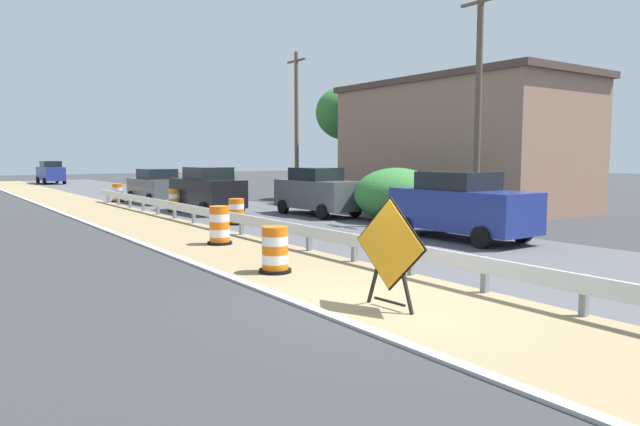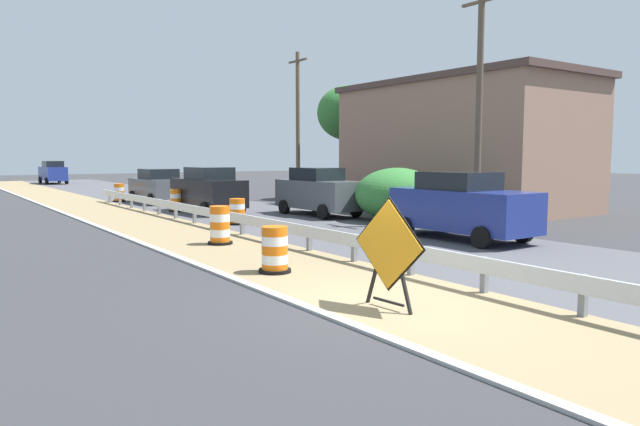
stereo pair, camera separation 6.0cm
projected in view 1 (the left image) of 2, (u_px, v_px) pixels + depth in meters
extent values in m
plane|color=#333335|center=(386.00, 304.00, 10.28)|extent=(160.00, 160.00, 0.00)
cube|color=#8E7A56|center=(409.00, 300.00, 10.60)|extent=(3.54, 120.00, 0.01)
cube|color=#4C4C51|center=(571.00, 268.00, 13.64)|extent=(7.04, 120.00, 0.00)
cube|color=#ADADA8|center=(327.00, 316.00, 9.53)|extent=(0.20, 120.00, 0.11)
cube|color=silver|center=(528.00, 274.00, 10.25)|extent=(0.08, 56.55, 0.32)
cube|color=slate|center=(584.00, 295.00, 9.49)|extent=(0.12, 0.12, 0.70)
cube|color=slate|center=(485.00, 275.00, 11.13)|extent=(0.12, 0.12, 0.70)
cube|color=slate|center=(411.00, 259.00, 12.77)|extent=(0.12, 0.12, 0.70)
cube|color=slate|center=(354.00, 248.00, 14.41)|extent=(0.12, 0.12, 0.70)
cube|color=slate|center=(309.00, 238.00, 16.06)|extent=(0.12, 0.12, 0.70)
cube|color=slate|center=(272.00, 231.00, 17.70)|extent=(0.12, 0.12, 0.70)
cube|color=slate|center=(242.00, 224.00, 19.34)|extent=(0.12, 0.12, 0.70)
cube|color=slate|center=(216.00, 219.00, 20.98)|extent=(0.12, 0.12, 0.70)
cube|color=slate|center=(194.00, 214.00, 22.62)|extent=(0.12, 0.12, 0.70)
cube|color=slate|center=(175.00, 210.00, 24.26)|extent=(0.12, 0.12, 0.70)
cube|color=slate|center=(158.00, 207.00, 25.90)|extent=(0.12, 0.12, 0.70)
cube|color=slate|center=(143.00, 204.00, 27.54)|extent=(0.12, 0.12, 0.70)
cube|color=slate|center=(130.00, 201.00, 29.18)|extent=(0.12, 0.12, 0.70)
cube|color=slate|center=(118.00, 199.00, 30.82)|extent=(0.12, 0.12, 0.70)
cube|color=slate|center=(108.00, 196.00, 32.47)|extent=(0.12, 0.12, 0.70)
cube|color=black|center=(405.00, 282.00, 9.69)|extent=(0.08, 0.39, 1.06)
cube|color=black|center=(375.00, 275.00, 10.23)|extent=(0.08, 0.39, 1.06)
cube|color=black|center=(390.00, 302.00, 10.00)|extent=(0.09, 0.72, 0.04)
cube|color=orange|center=(389.00, 244.00, 9.89)|extent=(0.14, 1.55, 1.55)
cube|color=black|center=(390.00, 244.00, 9.90)|extent=(0.13, 1.64, 1.64)
cylinder|color=orange|center=(275.00, 268.00, 13.08)|extent=(0.59, 0.59, 0.21)
cylinder|color=white|center=(275.00, 259.00, 13.06)|extent=(0.59, 0.59, 0.21)
cylinder|color=orange|center=(275.00, 250.00, 13.04)|extent=(0.59, 0.59, 0.21)
cylinder|color=white|center=(275.00, 240.00, 13.02)|extent=(0.59, 0.59, 0.21)
cylinder|color=orange|center=(275.00, 231.00, 13.00)|extent=(0.59, 0.59, 0.21)
cylinder|color=black|center=(275.00, 271.00, 13.09)|extent=(0.74, 0.74, 0.08)
cylinder|color=orange|center=(220.00, 240.00, 17.25)|extent=(0.59, 0.59, 0.23)
cylinder|color=white|center=(220.00, 233.00, 17.22)|extent=(0.59, 0.59, 0.23)
cylinder|color=orange|center=(220.00, 225.00, 17.20)|extent=(0.59, 0.59, 0.23)
cylinder|color=white|center=(219.00, 218.00, 17.18)|extent=(0.59, 0.59, 0.23)
cylinder|color=orange|center=(219.00, 210.00, 17.15)|extent=(0.59, 0.59, 0.23)
cylinder|color=black|center=(220.00, 243.00, 17.25)|extent=(0.74, 0.74, 0.08)
cylinder|color=orange|center=(237.00, 222.00, 22.19)|extent=(0.59, 0.59, 0.20)
cylinder|color=white|center=(237.00, 217.00, 22.17)|extent=(0.59, 0.59, 0.20)
cylinder|color=orange|center=(236.00, 212.00, 22.15)|extent=(0.59, 0.59, 0.20)
cylinder|color=white|center=(236.00, 206.00, 22.13)|extent=(0.59, 0.59, 0.20)
cylinder|color=orange|center=(236.00, 201.00, 22.11)|extent=(0.59, 0.59, 0.20)
cylinder|color=black|center=(237.00, 223.00, 22.19)|extent=(0.74, 0.74, 0.08)
cylinder|color=orange|center=(175.00, 209.00, 27.32)|extent=(0.54, 0.54, 0.21)
cylinder|color=white|center=(175.00, 205.00, 27.30)|extent=(0.54, 0.54, 0.21)
cylinder|color=orange|center=(175.00, 200.00, 27.28)|extent=(0.54, 0.54, 0.21)
cylinder|color=white|center=(175.00, 196.00, 27.26)|extent=(0.54, 0.54, 0.21)
cylinder|color=orange|center=(175.00, 192.00, 27.24)|extent=(0.54, 0.54, 0.21)
cylinder|color=black|center=(175.00, 211.00, 27.33)|extent=(0.68, 0.68, 0.08)
cylinder|color=orange|center=(118.00, 200.00, 33.01)|extent=(0.56, 0.56, 0.21)
cylinder|color=white|center=(118.00, 196.00, 32.99)|extent=(0.56, 0.56, 0.21)
cylinder|color=orange|center=(118.00, 193.00, 32.97)|extent=(0.56, 0.56, 0.21)
cylinder|color=white|center=(117.00, 189.00, 32.95)|extent=(0.56, 0.56, 0.21)
cylinder|color=orange|center=(117.00, 185.00, 32.92)|extent=(0.56, 0.56, 0.21)
cylinder|color=black|center=(118.00, 201.00, 33.01)|extent=(0.71, 0.71, 0.08)
cube|color=#4C5156|center=(156.00, 188.00, 32.30)|extent=(1.98, 4.42, 1.03)
cube|color=black|center=(157.00, 174.00, 32.08)|extent=(1.72, 2.06, 0.56)
cylinder|color=black|center=(131.00, 196.00, 32.94)|extent=(0.24, 0.65, 0.64)
cylinder|color=black|center=(162.00, 195.00, 34.05)|extent=(0.24, 0.65, 0.64)
cylinder|color=black|center=(150.00, 199.00, 30.65)|extent=(0.24, 0.65, 0.64)
cylinder|color=black|center=(182.00, 198.00, 31.76)|extent=(0.24, 0.65, 0.64)
cube|color=navy|center=(462.00, 210.00, 18.19)|extent=(1.93, 4.73, 1.25)
cube|color=black|center=(458.00, 181.00, 18.25)|extent=(1.73, 2.18, 0.56)
cylinder|color=black|center=(522.00, 232.00, 17.54)|extent=(0.22, 0.64, 0.64)
cylinder|color=black|center=(481.00, 237.00, 16.43)|extent=(0.22, 0.64, 0.64)
cylinder|color=black|center=(445.00, 223.00, 20.07)|extent=(0.22, 0.64, 0.64)
cylinder|color=black|center=(405.00, 226.00, 18.96)|extent=(0.22, 0.64, 0.64)
cube|color=black|center=(207.00, 192.00, 26.82)|extent=(1.85, 4.77, 1.24)
cube|color=black|center=(208.00, 173.00, 26.58)|extent=(1.62, 2.21, 0.56)
cylinder|color=black|center=(176.00, 204.00, 27.62)|extent=(0.23, 0.64, 0.64)
cylinder|color=black|center=(209.00, 203.00, 28.65)|extent=(0.23, 0.64, 0.64)
cylinder|color=black|center=(204.00, 209.00, 25.11)|extent=(0.23, 0.64, 0.64)
cylinder|color=black|center=(240.00, 207.00, 26.15)|extent=(0.23, 0.64, 0.64)
cube|color=#4C5156|center=(318.00, 194.00, 25.54)|extent=(1.93, 4.53, 1.24)
cube|color=black|center=(316.00, 174.00, 25.59)|extent=(1.67, 2.11, 0.56)
cylinder|color=black|center=(355.00, 209.00, 24.97)|extent=(0.24, 0.65, 0.64)
cylinder|color=black|center=(323.00, 212.00, 23.89)|extent=(0.24, 0.65, 0.64)
cylinder|color=black|center=(314.00, 205.00, 27.30)|extent=(0.24, 0.65, 0.64)
cylinder|color=black|center=(283.00, 207.00, 26.23)|extent=(0.24, 0.65, 0.64)
cube|color=navy|center=(51.00, 174.00, 54.21)|extent=(1.78, 4.69, 1.27)
cube|color=black|center=(51.00, 164.00, 53.97)|extent=(1.57, 2.17, 0.56)
cylinder|color=black|center=(38.00, 180.00, 55.01)|extent=(0.23, 0.64, 0.64)
cylinder|color=black|center=(57.00, 180.00, 56.01)|extent=(0.23, 0.64, 0.64)
cylinder|color=black|center=(44.00, 181.00, 52.53)|extent=(0.23, 0.64, 0.64)
cylinder|color=black|center=(64.00, 181.00, 53.54)|extent=(0.23, 0.64, 0.64)
cube|color=#93705B|center=(460.00, 148.00, 28.61)|extent=(6.43, 11.70, 6.02)
cube|color=#4C3833|center=(462.00, 84.00, 28.30)|extent=(6.68, 12.16, 0.30)
cylinder|color=brown|center=(478.00, 109.00, 21.36)|extent=(0.24, 0.24, 8.75)
cube|color=brown|center=(481.00, 1.00, 20.98)|extent=(0.12, 1.80, 0.10)
cylinder|color=brown|center=(297.00, 127.00, 33.57)|extent=(0.24, 0.24, 8.60)
cube|color=brown|center=(296.00, 61.00, 33.20)|extent=(0.12, 1.80, 0.10)
ellipsoid|color=#337533|center=(396.00, 194.00, 23.36)|extent=(3.41, 3.41, 2.16)
cylinder|color=brown|center=(346.00, 168.00, 34.91)|extent=(0.36, 0.36, 3.76)
ellipsoid|color=#337533|center=(346.00, 113.00, 34.58)|extent=(3.62, 3.62, 3.25)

